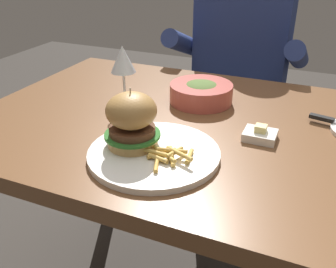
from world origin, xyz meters
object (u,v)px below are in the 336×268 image
object	(u,v)px
wine_glass	(122,63)
diner_person	(238,95)
main_plate	(154,153)
burger_sandwich	(132,120)
butter_dish	(260,135)
soup_bowl	(201,92)

from	to	relation	value
wine_glass	diner_person	size ratio (longest dim) A/B	0.15
main_plate	wine_glass	world-z (taller)	wine_glass
burger_sandwich	diner_person	world-z (taller)	diner_person
butter_dish	soup_bowl	xyz separation A→B (m)	(-0.20, 0.16, 0.02)
wine_glass	butter_dish	bearing A→B (deg)	-4.13
main_plate	wine_glass	distance (m)	0.29
wine_glass	main_plate	bearing A→B (deg)	-47.30
main_plate	butter_dish	distance (m)	0.26
burger_sandwich	butter_dish	size ratio (longest dim) A/B	1.77
wine_glass	soup_bowl	bearing A→B (deg)	37.66
main_plate	soup_bowl	world-z (taller)	soup_bowl
diner_person	soup_bowl	bearing A→B (deg)	-89.29
main_plate	soup_bowl	size ratio (longest dim) A/B	1.59
burger_sandwich	wine_glass	world-z (taller)	wine_glass
main_plate	burger_sandwich	world-z (taller)	burger_sandwich
soup_bowl	diner_person	distance (m)	0.58
soup_bowl	diner_person	world-z (taller)	diner_person
butter_dish	diner_person	xyz separation A→B (m)	(-0.21, 0.70, -0.19)
burger_sandwich	butter_dish	xyz separation A→B (m)	(0.25, 0.16, -0.06)
burger_sandwich	diner_person	xyz separation A→B (m)	(0.04, 0.86, -0.25)
burger_sandwich	wine_glass	xyz separation A→B (m)	(-0.13, 0.19, 0.06)
main_plate	wine_glass	size ratio (longest dim) A/B	1.61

